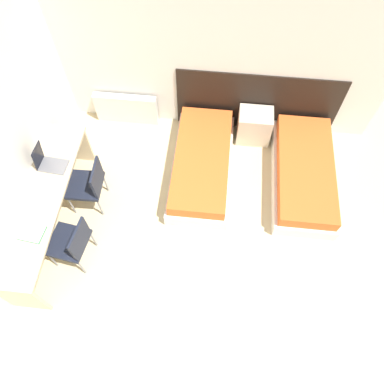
# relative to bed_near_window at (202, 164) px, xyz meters

# --- Properties ---
(ground_plane) EXTENTS (20.00, 20.00, 0.00)m
(ground_plane) POSITION_rel_bed_near_window_xyz_m (-0.07, -2.74, -0.20)
(ground_plane) COLOR beige
(wall_back) EXTENTS (5.18, 0.05, 2.70)m
(wall_back) POSITION_rel_bed_near_window_xyz_m (-0.07, 1.01, 1.15)
(wall_back) COLOR silver
(wall_back) RESTS_ON ground_plane
(wall_left) EXTENTS (0.05, 4.73, 2.70)m
(wall_left) POSITION_rel_bed_near_window_xyz_m (-2.19, -0.88, 1.15)
(wall_left) COLOR silver
(wall_left) RESTS_ON ground_plane
(headboard_panel) EXTENTS (2.45, 0.03, 1.08)m
(headboard_panel) POSITION_rel_bed_near_window_xyz_m (0.74, 0.98, 0.34)
(headboard_panel) COLOR black
(headboard_panel) RESTS_ON ground_plane
(bed_near_window) EXTENTS (0.86, 1.89, 0.41)m
(bed_near_window) POSITION_rel_bed_near_window_xyz_m (0.00, 0.00, 0.00)
(bed_near_window) COLOR silver
(bed_near_window) RESTS_ON ground_plane
(bed_near_door) EXTENTS (0.86, 1.89, 0.41)m
(bed_near_door) POSITION_rel_bed_near_window_xyz_m (1.49, 0.00, 0.00)
(bed_near_door) COLOR silver
(bed_near_door) RESTS_ON ground_plane
(nightstand) EXTENTS (0.51, 0.38, 0.55)m
(nightstand) POSITION_rel_bed_near_window_xyz_m (0.74, 0.75, 0.08)
(nightstand) COLOR beige
(nightstand) RESTS_ON ground_plane
(radiator) EXTENTS (0.99, 0.12, 0.54)m
(radiator) POSITION_rel_bed_near_window_xyz_m (-1.30, 0.89, 0.07)
(radiator) COLOR silver
(radiator) RESTS_ON ground_plane
(desk) EXTENTS (0.53, 2.31, 0.77)m
(desk) POSITION_rel_bed_near_window_xyz_m (-1.89, -1.09, 0.41)
(desk) COLOR #C6B28E
(desk) RESTS_ON ground_plane
(chair_near_laptop) EXTENTS (0.47, 0.47, 0.87)m
(chair_near_laptop) POSITION_rel_bed_near_window_xyz_m (-1.46, -0.67, 0.30)
(chair_near_laptop) COLOR black
(chair_near_laptop) RESTS_ON ground_plane
(chair_near_notebook) EXTENTS (0.52, 0.52, 0.87)m
(chair_near_notebook) POSITION_rel_bed_near_window_xyz_m (-1.46, -1.52, 0.30)
(chair_near_notebook) COLOR black
(chair_near_notebook) RESTS_ON ground_plane
(laptop) EXTENTS (0.37, 0.26, 0.36)m
(laptop) POSITION_rel_bed_near_window_xyz_m (-1.92, -0.62, 0.64)
(laptop) COLOR slate
(laptop) RESTS_ON desk
(open_notebook) EXTENTS (0.30, 0.26, 0.02)m
(open_notebook) POSITION_rel_bed_near_window_xyz_m (-1.85, -1.57, 0.58)
(open_notebook) COLOR #236B3D
(open_notebook) RESTS_ON desk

